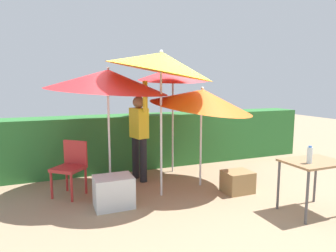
{
  "coord_description": "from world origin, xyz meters",
  "views": [
    {
      "loc": [
        -1.88,
        -4.42,
        1.82
      ],
      "look_at": [
        0.0,
        0.3,
        1.1
      ],
      "focal_mm": 31.65,
      "sensor_mm": 36.0,
      "label": 1
    }
  ],
  "objects_px": {
    "umbrella_rainbow": "(173,74)",
    "bottle_water": "(310,155)",
    "cooler_box": "(114,192)",
    "umbrella_orange": "(108,80)",
    "chair_plastic": "(71,165)",
    "umbrella_yellow": "(202,98)",
    "folding_table": "(313,167)",
    "umbrella_navy": "(161,62)",
    "person_vendor": "(139,132)",
    "crate_cardboard": "(237,182)"
  },
  "relations": [
    {
      "from": "crate_cardboard",
      "to": "umbrella_orange",
      "type": "bearing_deg",
      "value": 156.7
    },
    {
      "from": "folding_table",
      "to": "chair_plastic",
      "type": "bearing_deg",
      "value": 147.67
    },
    {
      "from": "umbrella_navy",
      "to": "bottle_water",
      "type": "relative_size",
      "value": 10.49
    },
    {
      "from": "cooler_box",
      "to": "crate_cardboard",
      "type": "distance_m",
      "value": 2.08
    },
    {
      "from": "chair_plastic",
      "to": "bottle_water",
      "type": "height_order",
      "value": "bottle_water"
    },
    {
      "from": "umbrella_rainbow",
      "to": "folding_table",
      "type": "height_order",
      "value": "umbrella_rainbow"
    },
    {
      "from": "umbrella_navy",
      "to": "person_vendor",
      "type": "distance_m",
      "value": 1.51
    },
    {
      "from": "umbrella_orange",
      "to": "bottle_water",
      "type": "xyz_separation_m",
      "value": [
        2.34,
        -1.98,
        -1.01
      ]
    },
    {
      "from": "person_vendor",
      "to": "chair_plastic",
      "type": "bearing_deg",
      "value": -165.34
    },
    {
      "from": "umbrella_rainbow",
      "to": "bottle_water",
      "type": "xyz_separation_m",
      "value": [
        0.9,
        -2.64,
        -1.16
      ]
    },
    {
      "from": "umbrella_rainbow",
      "to": "cooler_box",
      "type": "height_order",
      "value": "umbrella_rainbow"
    },
    {
      "from": "folding_table",
      "to": "umbrella_orange",
      "type": "bearing_deg",
      "value": 142.53
    },
    {
      "from": "cooler_box",
      "to": "folding_table",
      "type": "bearing_deg",
      "value": -25.39
    },
    {
      "from": "person_vendor",
      "to": "bottle_water",
      "type": "height_order",
      "value": "person_vendor"
    },
    {
      "from": "umbrella_rainbow",
      "to": "umbrella_yellow",
      "type": "bearing_deg",
      "value": -81.68
    },
    {
      "from": "umbrella_yellow",
      "to": "umbrella_navy",
      "type": "height_order",
      "value": "umbrella_navy"
    },
    {
      "from": "cooler_box",
      "to": "umbrella_rainbow",
      "type": "bearing_deg",
      "value": 41.37
    },
    {
      "from": "umbrella_navy",
      "to": "cooler_box",
      "type": "height_order",
      "value": "umbrella_navy"
    },
    {
      "from": "umbrella_navy",
      "to": "crate_cardboard",
      "type": "xyz_separation_m",
      "value": [
        1.24,
        -0.36,
        -1.98
      ]
    },
    {
      "from": "cooler_box",
      "to": "bottle_water",
      "type": "height_order",
      "value": "bottle_water"
    },
    {
      "from": "person_vendor",
      "to": "cooler_box",
      "type": "distance_m",
      "value": 1.47
    },
    {
      "from": "bottle_water",
      "to": "umbrella_yellow",
      "type": "bearing_deg",
      "value": 114.31
    },
    {
      "from": "umbrella_yellow",
      "to": "umbrella_rainbow",
      "type": "bearing_deg",
      "value": 98.32
    },
    {
      "from": "chair_plastic",
      "to": "crate_cardboard",
      "type": "xyz_separation_m",
      "value": [
        2.62,
        -0.92,
        -0.33
      ]
    },
    {
      "from": "chair_plastic",
      "to": "cooler_box",
      "type": "relative_size",
      "value": 1.57
    },
    {
      "from": "umbrella_orange",
      "to": "crate_cardboard",
      "type": "height_order",
      "value": "umbrella_orange"
    },
    {
      "from": "cooler_box",
      "to": "umbrella_orange",
      "type": "bearing_deg",
      "value": 82.75
    },
    {
      "from": "umbrella_navy",
      "to": "folding_table",
      "type": "distance_m",
      "value": 2.7
    },
    {
      "from": "umbrella_orange",
      "to": "bottle_water",
      "type": "height_order",
      "value": "umbrella_orange"
    },
    {
      "from": "umbrella_navy",
      "to": "cooler_box",
      "type": "relative_size",
      "value": 4.45
    },
    {
      "from": "umbrella_rainbow",
      "to": "bottle_water",
      "type": "height_order",
      "value": "umbrella_rainbow"
    },
    {
      "from": "umbrella_orange",
      "to": "chair_plastic",
      "type": "xyz_separation_m",
      "value": [
        -0.63,
        0.07,
        -1.37
      ]
    },
    {
      "from": "umbrella_yellow",
      "to": "bottle_water",
      "type": "distance_m",
      "value": 1.97
    },
    {
      "from": "umbrella_rainbow",
      "to": "umbrella_orange",
      "type": "bearing_deg",
      "value": -155.45
    },
    {
      "from": "umbrella_navy",
      "to": "crate_cardboard",
      "type": "relative_size",
      "value": 5.35
    },
    {
      "from": "chair_plastic",
      "to": "folding_table",
      "type": "distance_m",
      "value": 3.7
    },
    {
      "from": "crate_cardboard",
      "to": "bottle_water",
      "type": "xyz_separation_m",
      "value": [
        0.35,
        -1.13,
        0.69
      ]
    },
    {
      "from": "umbrella_yellow",
      "to": "crate_cardboard",
      "type": "xyz_separation_m",
      "value": [
        0.41,
        -0.56,
        -1.39
      ]
    },
    {
      "from": "umbrella_rainbow",
      "to": "bottle_water",
      "type": "relative_size",
      "value": 9.36
    },
    {
      "from": "umbrella_rainbow",
      "to": "folding_table",
      "type": "relative_size",
      "value": 2.81
    },
    {
      "from": "person_vendor",
      "to": "bottle_water",
      "type": "bearing_deg",
      "value": -54.29
    },
    {
      "from": "umbrella_yellow",
      "to": "umbrella_orange",
      "type": "bearing_deg",
      "value": 169.23
    },
    {
      "from": "umbrella_navy",
      "to": "cooler_box",
      "type": "bearing_deg",
      "value": -166.91
    },
    {
      "from": "person_vendor",
      "to": "cooler_box",
      "type": "bearing_deg",
      "value": -123.54
    },
    {
      "from": "umbrella_orange",
      "to": "person_vendor",
      "type": "height_order",
      "value": "umbrella_orange"
    },
    {
      "from": "umbrella_rainbow",
      "to": "crate_cardboard",
      "type": "xyz_separation_m",
      "value": [
        0.55,
        -1.51,
        -1.84
      ]
    },
    {
      "from": "umbrella_yellow",
      "to": "bottle_water",
      "type": "relative_size",
      "value": 7.99
    },
    {
      "from": "cooler_box",
      "to": "bottle_water",
      "type": "distance_m",
      "value": 2.82
    },
    {
      "from": "umbrella_orange",
      "to": "umbrella_yellow",
      "type": "distance_m",
      "value": 1.64
    },
    {
      "from": "cooler_box",
      "to": "crate_cardboard",
      "type": "bearing_deg",
      "value": -4.65
    }
  ]
}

